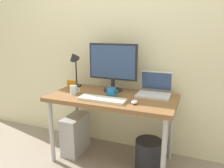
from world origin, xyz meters
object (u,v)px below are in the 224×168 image
laptop (155,89)px  photo_frame (72,84)px  monitor (113,65)px  coffee_mug (111,92)px  keyboard (102,99)px  desk_lamp (74,61)px  computer_tower (76,134)px  mouse (135,102)px  wastebasket (149,155)px  desk (112,103)px  glass_cup (74,90)px

laptop → photo_frame: size_ratio=2.91×
monitor → coffee_mug: size_ratio=4.23×
keyboard → photo_frame: bearing=151.5°
desk_lamp → coffee_mug: bearing=-20.9°
computer_tower → mouse: bearing=-12.0°
mouse → photo_frame: photo_frame is taller
monitor → coffee_mug: monitor is taller
keyboard → mouse: mouse is taller
keyboard → computer_tower: size_ratio=1.05×
wastebasket → keyboard: bearing=-159.0°
desk → photo_frame: bearing=169.6°
keyboard → wastebasket: size_ratio=1.47×
photo_frame → glass_cup: bearing=-53.1°
desk → coffee_mug: 0.12m
photo_frame → computer_tower: size_ratio=0.26×
mouse → wastebasket: (0.12, 0.14, -0.57)m
photo_frame → laptop: bearing=6.4°
keyboard → computer_tower: keyboard is taller
glass_cup → computer_tower: glass_cup is taller
keyboard → photo_frame: photo_frame is taller
coffee_mug → photo_frame: bearing=167.3°
coffee_mug → wastebasket: size_ratio=0.41×
mouse → glass_cup: size_ratio=0.83×
keyboard → computer_tower: (-0.41, 0.18, -0.51)m
laptop → coffee_mug: (-0.38, -0.22, -0.01)m
coffee_mug → mouse: bearing=-24.2°
desk_lamp → computer_tower: size_ratio=0.98×
monitor → wastebasket: monitor is taller
computer_tower → wastebasket: (0.83, -0.02, -0.06)m
glass_cup → photo_frame: 0.22m
desk_lamp → keyboard: (0.49, -0.34, -0.28)m
monitor → desk_lamp: 0.46m
mouse → desk_lamp: bearing=158.0°
desk → wastebasket: (0.39, -0.01, -0.48)m
desk_lamp → wastebasket: 1.25m
keyboard → desk_lamp: bearing=144.9°
monitor → laptop: monitor is taller
photo_frame → wastebasket: photo_frame is taller
keyboard → coffee_mug: 0.15m
keyboard → photo_frame: size_ratio=4.00×
monitor → desk: bearing=-71.2°
laptop → computer_tower: size_ratio=0.76×
coffee_mug → wastebasket: 0.71m
desk → keyboard: keyboard is taller
wastebasket → coffee_mug: bearing=-178.0°
mouse → computer_tower: mouse is taller
monitor → laptop: (0.44, 0.02, -0.22)m
laptop → mouse: bearing=-107.9°
laptop → keyboard: laptop is taller
monitor → laptop: 0.49m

